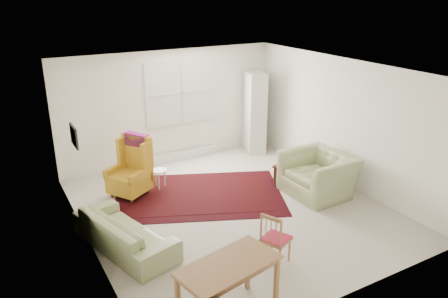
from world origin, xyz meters
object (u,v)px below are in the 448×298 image
armchair (318,170)px  desk (229,291)px  wingback_chair (128,167)px  stool (160,179)px  sofa (124,226)px  desk_chair (276,238)px  cabinet (254,112)px  coffee_table (291,175)px

armchair → desk: 3.80m
wingback_chair → stool: size_ratio=2.91×
sofa → desk_chair: 2.28m
cabinet → stool: bearing=-146.5°
stool → desk_chair: desk_chair is taller
stool → sofa: bearing=-126.0°
desk_chair → sofa: bearing=25.5°
sofa → armchair: armchair is taller
armchair → desk: bearing=-58.3°
cabinet → sofa: bearing=-131.6°
sofa → desk_chair: (1.76, -1.45, 0.03)m
wingback_chair → cabinet: bearing=73.0°
stool → desk_chair: 3.21m
coffee_table → cabinet: bearing=77.1°
sofa → coffee_table: bearing=-97.1°
sofa → wingback_chair: 1.83m
armchair → desk_chair: bearing=-56.0°
armchair → wingback_chair: bearing=-119.9°
desk → wingback_chair: bearing=89.8°
wingback_chair → cabinet: (3.42, 0.91, 0.37)m
desk → desk_chair: size_ratio=1.46×
cabinet → desk: (-3.43, -4.70, -0.57)m
stool → desk: (-0.63, -3.79, 0.19)m
armchair → wingback_chair: (-3.16, 1.70, 0.10)m
desk_chair → coffee_table: bearing=-67.5°
armchair → wingback_chair: size_ratio=1.06×
wingback_chair → stool: bearing=58.3°
cabinet → wingback_chair: bearing=-149.6°
armchair → cabinet: 2.67m
cabinet → desk_chair: cabinet is taller
stool → desk: 3.85m
armchair → coffee_table: 0.62m
armchair → stool: (-2.55, 1.70, -0.28)m
cabinet → desk: bearing=-110.6°
sofa → stool: sofa is taller
armchair → cabinet: (0.25, 2.61, 0.47)m
wingback_chair → coffee_table: 3.19m
cabinet → desk_chair: (-2.28, -4.07, -0.54)m
wingback_chair → desk_chair: bearing=-12.2°
sofa → wingback_chair: size_ratio=1.62×
armchair → stool: armchair is taller
stool → desk_chair: (0.52, -3.16, 0.22)m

